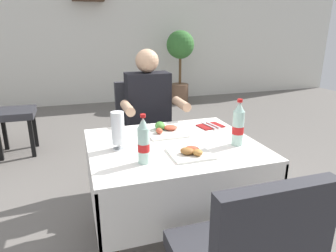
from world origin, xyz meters
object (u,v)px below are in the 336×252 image
Objects in this scene: beer_glass_left at (118,130)px; napkin_cutlery_set at (210,126)px; cola_bottle_secondary at (144,142)px; potted_plant_corner at (180,57)px; seated_diner_far at (150,117)px; plate_far_diner at (165,130)px; chair_far_diner_seat at (143,131)px; background_chair_right at (4,108)px; plate_near_camera at (190,152)px; cola_bottle_primary at (238,125)px; main_dining_table at (173,169)px.

napkin_cutlery_set is (0.69, 0.23, -0.11)m from beer_glass_left.
cola_bottle_secondary is 4.44m from potted_plant_corner.
potted_plant_corner is (1.42, 3.16, 0.21)m from seated_diner_far.
chair_far_diner_seat is at bearing 90.94° from plate_far_diner.
cola_bottle_secondary is 0.27× the size of background_chair_right.
chair_far_diner_seat is 0.66m from plate_far_diner.
background_chair_right is (-1.35, 2.27, -0.20)m from plate_near_camera.
main_dining_table is at bearing 158.59° from cola_bottle_primary.
cola_bottle_secondary is (-0.59, -0.08, -0.01)m from cola_bottle_primary.
seated_diner_far is (0.04, -0.11, 0.16)m from chair_far_diner_seat.
plate_near_camera is 1.00× the size of beer_glass_left.
plate_far_diner is at bearing -54.59° from background_chair_right.
main_dining_table is 3.59× the size of cola_bottle_primary.
potted_plant_corner is at bearing 69.49° from main_dining_table.
plate_near_camera is at bearing -80.27° from main_dining_table.
chair_far_diner_seat is 3.43× the size of cola_bottle_primary.
chair_far_diner_seat is at bearing 68.02° from beer_glass_left.
beer_glass_left is at bearing -114.71° from potted_plant_corner.
seated_diner_far is 0.93m from cola_bottle_primary.
chair_far_diner_seat reaches higher than beer_glass_left.
cola_bottle_primary is at bearing -21.41° from main_dining_table.
seated_diner_far is 5.61× the size of plate_near_camera.
cola_bottle_secondary is (-0.24, -0.43, 0.10)m from plate_far_diner.
main_dining_table is at bearing -90.00° from chair_far_diner_seat.
plate_near_camera is 1.15× the size of napkin_cutlery_set.
plate_near_camera is 2.65m from background_chair_right.
seated_diner_far reaches higher than chair_far_diner_seat.
chair_far_diner_seat is at bearing 77.41° from cola_bottle_secondary.
cola_bottle_primary is 0.20× the size of potted_plant_corner.
background_chair_right is at bearing 125.41° from plate_far_diner.
seated_diner_far is at bearing 89.85° from plate_near_camera.
main_dining_table is 4.06× the size of plate_far_diner.
potted_plant_corner is at bearing 65.29° from beer_glass_left.
background_chair_right is at bearing 135.00° from seated_diner_far.
plate_far_diner is (-0.03, -0.51, 0.05)m from seated_diner_far.
cola_bottle_secondary is (-0.27, -0.94, 0.15)m from seated_diner_far.
cola_bottle_secondary is (-0.23, -1.05, 0.30)m from chair_far_diner_seat.
background_chair_right is at bearing 120.75° from plate_near_camera.
cola_bottle_primary is at bearing -52.83° from background_chair_right.
seated_diner_far reaches higher than background_chair_right.
cola_bottle_primary reaches higher than background_chair_right.
plate_far_diner is at bearing 135.44° from cola_bottle_primary.
cola_bottle_secondary is 1.35× the size of napkin_cutlery_set.
seated_diner_far reaches higher than napkin_cutlery_set.
seated_diner_far is 1.30× the size of background_chair_right.
plate_near_camera reaches higher than napkin_cutlery_set.
beer_glass_left is at bearing -117.37° from seated_diner_far.
main_dining_table is at bearing 99.73° from plate_near_camera.
background_chair_right is at bearing 132.43° from napkin_cutlery_set.
seated_diner_far is at bearing 123.96° from napkin_cutlery_set.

